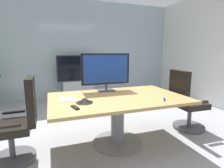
% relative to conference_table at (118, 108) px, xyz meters
% --- Properties ---
extents(ground_plane, '(7.33, 7.33, 0.00)m').
position_rel_conference_table_xyz_m(ground_plane, '(-0.07, 0.20, -0.57)').
color(ground_plane, '#99999E').
extents(wall_back_glass_partition, '(6.33, 0.10, 2.97)m').
position_rel_conference_table_xyz_m(wall_back_glass_partition, '(-0.07, 3.29, 0.92)').
color(wall_back_glass_partition, '#9EB2B7').
rests_on(wall_back_glass_partition, ground).
extents(conference_table, '(1.98, 1.24, 0.74)m').
position_rel_conference_table_xyz_m(conference_table, '(0.00, 0.00, 0.00)').
color(conference_table, '#B2894C').
rests_on(conference_table, ground).
extents(office_chair_left, '(0.60, 0.58, 1.09)m').
position_rel_conference_table_xyz_m(office_chair_left, '(-1.35, 0.02, -0.11)').
color(office_chair_left, '#4C4C51').
rests_on(office_chair_left, ground).
extents(office_chair_right, '(0.60, 0.58, 1.09)m').
position_rel_conference_table_xyz_m(office_chair_right, '(1.35, 0.06, -0.11)').
color(office_chair_right, '#4C4C51').
rests_on(office_chair_right, ground).
extents(tv_monitor, '(0.84, 0.18, 0.64)m').
position_rel_conference_table_xyz_m(tv_monitor, '(-0.04, 0.45, 0.54)').
color(tv_monitor, '#333338').
rests_on(tv_monitor, conference_table).
extents(wall_display_unit, '(1.20, 0.36, 1.31)m').
position_rel_conference_table_xyz_m(wall_display_unit, '(-0.14, 2.94, -0.12)').
color(wall_display_unit, '#B7BABC').
rests_on(wall_display_unit, ground).
extents(conference_phone, '(0.22, 0.22, 0.07)m').
position_rel_conference_table_xyz_m(conference_phone, '(-0.53, -0.16, 0.21)').
color(conference_phone, black).
rests_on(conference_phone, conference_table).
extents(remote_control, '(0.09, 0.18, 0.02)m').
position_rel_conference_table_xyz_m(remote_control, '(-0.68, -0.34, 0.19)').
color(remote_control, black).
rests_on(remote_control, conference_table).
extents(whiteboard_marker, '(0.09, 0.12, 0.02)m').
position_rel_conference_table_xyz_m(whiteboard_marker, '(0.55, -0.39, 0.19)').
color(whiteboard_marker, '#1919A5').
rests_on(whiteboard_marker, conference_table).
extents(paper_notepad, '(0.22, 0.31, 0.01)m').
position_rel_conference_table_xyz_m(paper_notepad, '(-0.73, 0.12, 0.18)').
color(paper_notepad, white).
rests_on(paper_notepad, conference_table).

